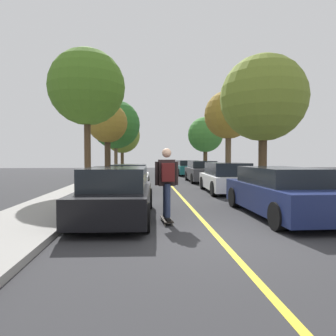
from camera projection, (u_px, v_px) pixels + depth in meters
ground at (217, 236)px, 6.24m from camera, size 80.00×80.00×0.00m
center_line at (189, 205)px, 10.23m from camera, size 0.12×39.20×0.01m
parked_car_left_nearest at (117, 194)px, 7.97m from camera, size 1.96×4.44×1.36m
parked_car_left_near at (129, 178)px, 14.42m from camera, size 1.95×4.05×1.28m
parked_car_right_nearest at (280, 192)px, 8.32m from camera, size 1.84×4.59×1.35m
parked_car_right_near at (226, 178)px, 13.87m from camera, size 1.95×4.24×1.38m
parked_car_right_far at (202, 172)px, 19.80m from camera, size 1.83×4.01×1.38m
parked_car_right_farthest at (187, 168)px, 26.76m from camera, size 2.05×4.29×1.34m
street_tree_left_nearest at (87, 87)px, 13.83m from camera, size 3.48×3.48×6.44m
street_tree_left_near at (107, 123)px, 21.30m from camera, size 2.82×2.82×5.33m
street_tree_left_far at (116, 125)px, 27.28m from camera, size 4.37×4.37×6.62m
street_tree_left_farthest at (122, 135)px, 34.86m from camera, size 4.10×4.10×6.05m
street_tree_right_nearest at (263, 99)px, 14.32m from camera, size 4.07×4.07×6.33m
street_tree_right_near at (228, 115)px, 20.30m from camera, size 3.24×3.24×5.96m
street_tree_right_far at (205, 135)px, 28.09m from camera, size 3.27×3.27×5.22m
fire_hydrant at (284, 188)px, 11.32m from camera, size 0.20×0.20×0.70m
skateboard at (167, 219)px, 7.48m from camera, size 0.29×0.85×0.10m
skateboarder at (167, 179)px, 7.41m from camera, size 0.59×0.71×1.75m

